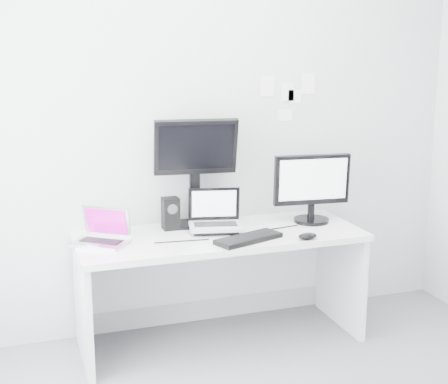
# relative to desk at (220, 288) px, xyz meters

# --- Properties ---
(back_wall) EXTENTS (3.60, 0.00, 3.60)m
(back_wall) POSITION_rel_desk_xyz_m (0.00, 0.35, 0.99)
(back_wall) COLOR #BCBEC1
(back_wall) RESTS_ON ground
(desk) EXTENTS (1.80, 0.70, 0.73)m
(desk) POSITION_rel_desk_xyz_m (0.00, 0.00, 0.00)
(desk) COLOR white
(desk) RESTS_ON ground
(macbook) EXTENTS (0.38, 0.37, 0.23)m
(macbook) POSITION_rel_desk_xyz_m (-0.75, -0.00, 0.48)
(macbook) COLOR #B3B3B8
(macbook) RESTS_ON desk
(speaker) EXTENTS (0.13, 0.13, 0.21)m
(speaker) POSITION_rel_desk_xyz_m (-0.27, 0.19, 0.47)
(speaker) COLOR black
(speaker) RESTS_ON desk
(dell_laptop) EXTENTS (0.38, 0.32, 0.28)m
(dell_laptop) POSITION_rel_desk_xyz_m (-0.02, 0.04, 0.50)
(dell_laptop) COLOR #B6B8BD
(dell_laptop) RESTS_ON desk
(rear_monitor) EXTENTS (0.55, 0.25, 0.73)m
(rear_monitor) POSITION_rel_desk_xyz_m (-0.09, 0.22, 0.73)
(rear_monitor) COLOR black
(rear_monitor) RESTS_ON desk
(samsung_monitor) EXTENTS (0.54, 0.29, 0.47)m
(samsung_monitor) POSITION_rel_desk_xyz_m (0.67, 0.06, 0.60)
(samsung_monitor) COLOR black
(samsung_monitor) RESTS_ON desk
(keyboard) EXTENTS (0.46, 0.29, 0.03)m
(keyboard) POSITION_rel_desk_xyz_m (0.11, -0.21, 0.38)
(keyboard) COLOR black
(keyboard) RESTS_ON desk
(mouse) EXTENTS (0.13, 0.09, 0.04)m
(mouse) POSITION_rel_desk_xyz_m (0.47, -0.29, 0.39)
(mouse) COLOR black
(mouse) RESTS_ON desk
(wall_note_0) EXTENTS (0.10, 0.00, 0.14)m
(wall_note_0) POSITION_rel_desk_xyz_m (0.45, 0.34, 1.26)
(wall_note_0) COLOR white
(wall_note_0) RESTS_ON back_wall
(wall_note_1) EXTENTS (0.09, 0.00, 0.13)m
(wall_note_1) POSITION_rel_desk_xyz_m (0.60, 0.34, 1.22)
(wall_note_1) COLOR white
(wall_note_1) RESTS_ON back_wall
(wall_note_2) EXTENTS (0.10, 0.00, 0.14)m
(wall_note_2) POSITION_rel_desk_xyz_m (0.75, 0.34, 1.26)
(wall_note_2) COLOR white
(wall_note_2) RESTS_ON back_wall
(wall_note_3) EXTENTS (0.11, 0.00, 0.08)m
(wall_note_3) POSITION_rel_desk_xyz_m (0.58, 0.34, 1.05)
(wall_note_3) COLOR white
(wall_note_3) RESTS_ON back_wall
(wall_note_4) EXTENTS (0.10, 0.00, 0.09)m
(wall_note_4) POSITION_rel_desk_xyz_m (0.65, 0.34, 1.18)
(wall_note_4) COLOR white
(wall_note_4) RESTS_ON back_wall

